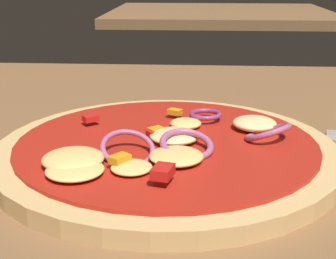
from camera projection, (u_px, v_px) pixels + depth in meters
The scene contains 3 objects.
dining_table at pixel (94, 182), 0.41m from camera, with size 1.32×0.85×0.03m.
pizza at pixel (166, 150), 0.41m from camera, with size 0.28×0.28×0.03m.
background_table at pixel (220, 15), 1.77m from camera, with size 0.78×0.66×0.03m.
Camera 1 is at (0.08, -0.37, 0.19)m, focal length 52.72 mm.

